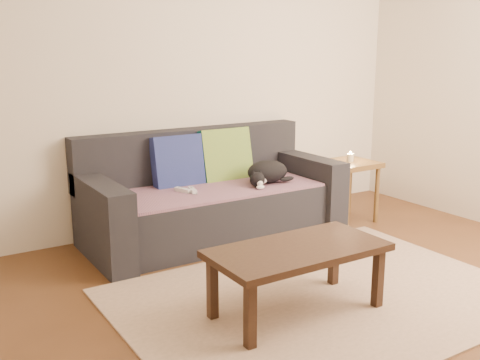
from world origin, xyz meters
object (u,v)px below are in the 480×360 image
object	(u,v)px
wii_remote_a	(183,190)
cat	(267,172)
side_table	(350,172)
coffee_table	(298,255)
wii_remote_b	(192,190)
sofa	(211,200)

from	to	relation	value
wii_remote_a	cat	bearing A→B (deg)	-116.88
side_table	coffee_table	world-z (taller)	side_table
wii_remote_b	coffee_table	distance (m)	1.38
cat	side_table	size ratio (longest dim) A/B	0.79
sofa	wii_remote_b	xyz separation A→B (m)	(-0.24, -0.13, 0.15)
side_table	wii_remote_a	bearing A→B (deg)	173.09
sofa	wii_remote_a	bearing A→B (deg)	-164.47
sofa	cat	xyz separation A→B (m)	(0.43, -0.18, 0.22)
cat	wii_remote_a	distance (m)	0.74
wii_remote_a	wii_remote_b	size ratio (longest dim) A/B	1.00
coffee_table	side_table	bearing A→B (deg)	38.57
sofa	wii_remote_a	size ratio (longest dim) A/B	14.00
coffee_table	cat	bearing A→B (deg)	62.19
side_table	wii_remote_b	bearing A→B (deg)	174.48
cat	coffee_table	xyz separation A→B (m)	(-0.70, -1.32, -0.17)
wii_remote_b	side_table	distance (m)	1.52
sofa	wii_remote_a	distance (m)	0.34
cat	wii_remote_a	bearing A→B (deg)	176.23
wii_remote_b	wii_remote_a	bearing A→B (deg)	67.56
side_table	sofa	bearing A→B (deg)	167.89
cat	coffee_table	world-z (taller)	cat
coffee_table	wii_remote_a	bearing A→B (deg)	91.30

